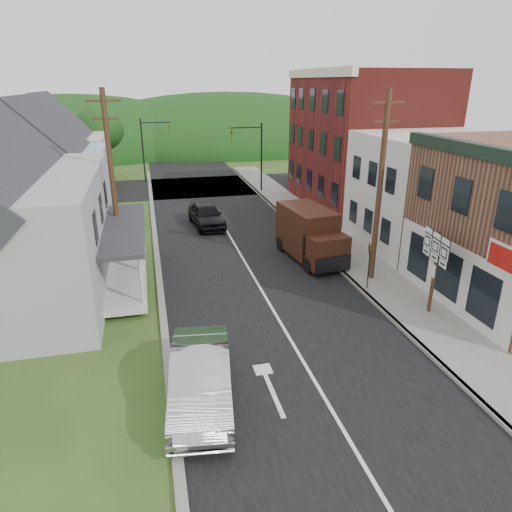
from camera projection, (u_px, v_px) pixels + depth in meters
ground at (283, 328)px, 18.30m from camera, size 120.00×120.00×0.00m
road at (235, 246)px, 27.38m from camera, size 9.00×90.00×0.02m
cross_road at (201, 187)px, 42.81m from camera, size 60.00×9.00×0.02m
sidewalk_right at (340, 248)px, 26.82m from camera, size 2.80×55.00×0.15m
curb_right at (319, 250)px, 26.53m from camera, size 0.20×55.00×0.15m
curb_left at (158, 264)px, 24.53m from camera, size 0.30×55.00×0.12m
storefront_white at (434, 192)px, 26.40m from camera, size 8.00×7.00×6.50m
storefront_red at (363, 141)px, 34.40m from camera, size 8.00×12.00×10.00m
house_blue at (50, 171)px, 30.02m from camera, size 7.14×8.16×7.28m
house_cream at (63, 152)px, 38.08m from camera, size 7.14×8.16×7.28m
utility_pole_right at (380, 188)px, 21.03m from camera, size 1.60×0.26×9.00m
utility_pole_left at (112, 181)px, 22.48m from camera, size 1.60×0.26×9.00m
traffic_signal_right at (254, 149)px, 39.23m from camera, size 2.87×0.20×6.00m
traffic_signal_left at (150, 142)px, 43.71m from camera, size 2.87×0.20×6.00m
tree_left_d at (98, 130)px, 43.64m from camera, size 4.80×4.80×6.94m
forested_ridge at (178, 147)px, 68.23m from camera, size 90.00×30.00×16.00m
silver_sedan at (201, 378)px, 13.81m from camera, size 2.41×5.28×1.68m
dark_sedan at (206, 215)px, 30.77m from camera, size 2.34×4.81×1.58m
delivery_van at (310, 235)px, 24.83m from camera, size 2.65×5.28×2.83m
route_sign_cluster at (435, 260)px, 18.47m from camera, size 0.34×2.03×3.56m
warning_sign at (369, 259)px, 20.88m from camera, size 0.22×0.61×2.31m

